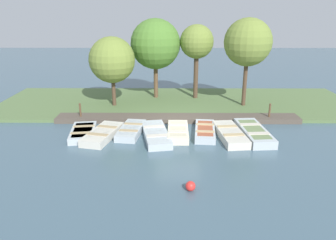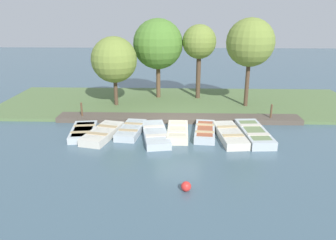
{
  "view_description": "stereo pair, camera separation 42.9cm",
  "coord_description": "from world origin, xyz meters",
  "px_view_note": "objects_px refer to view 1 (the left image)",
  "views": [
    {
      "loc": [
        16.74,
        -0.45,
        6.17
      ],
      "look_at": [
        0.38,
        -0.55,
        0.65
      ],
      "focal_mm": 35.0,
      "sensor_mm": 36.0,
      "label": 1
    },
    {
      "loc": [
        16.73,
        -0.02,
        6.17
      ],
      "look_at": [
        0.38,
        -0.55,
        0.65
      ],
      "focal_mm": 35.0,
      "sensor_mm": 36.0,
      "label": 2
    }
  ],
  "objects_px": {
    "rowboat_0": "(83,132)",
    "rowboat_5": "(205,131)",
    "park_tree_left": "(155,44)",
    "rowboat_7": "(254,132)",
    "park_tree_right": "(248,43)",
    "rowboat_4": "(178,132)",
    "rowboat_2": "(131,130)",
    "park_tree_far_left": "(112,60)",
    "buoy": "(191,186)",
    "rowboat_6": "(230,134)",
    "park_tree_center": "(197,43)",
    "mooring_post_far": "(269,112)",
    "mooring_post_near": "(80,112)",
    "rowboat_1": "(103,134)",
    "rowboat_3": "(156,134)"
  },
  "relations": [
    {
      "from": "mooring_post_far",
      "to": "park_tree_right",
      "type": "distance_m",
      "value": 4.71
    },
    {
      "from": "rowboat_1",
      "to": "rowboat_6",
      "type": "xyz_separation_m",
      "value": [
        -0.02,
        6.46,
        0.01
      ]
    },
    {
      "from": "park_tree_right",
      "to": "rowboat_0",
      "type": "bearing_deg",
      "value": -61.14
    },
    {
      "from": "rowboat_5",
      "to": "park_tree_far_left",
      "type": "relative_size",
      "value": 0.64
    },
    {
      "from": "rowboat_5",
      "to": "mooring_post_far",
      "type": "xyz_separation_m",
      "value": [
        -2.13,
        3.93,
        0.36
      ]
    },
    {
      "from": "rowboat_7",
      "to": "park_tree_left",
      "type": "relative_size",
      "value": 0.64
    },
    {
      "from": "rowboat_4",
      "to": "mooring_post_far",
      "type": "relative_size",
      "value": 2.49
    },
    {
      "from": "rowboat_1",
      "to": "park_tree_left",
      "type": "height_order",
      "value": "park_tree_left"
    },
    {
      "from": "rowboat_6",
      "to": "rowboat_0",
      "type": "bearing_deg",
      "value": -98.09
    },
    {
      "from": "mooring_post_far",
      "to": "park_tree_right",
      "type": "xyz_separation_m",
      "value": [
        -2.79,
        -0.91,
        3.68
      ]
    },
    {
      "from": "rowboat_4",
      "to": "rowboat_2",
      "type": "bearing_deg",
      "value": -94.84
    },
    {
      "from": "rowboat_5",
      "to": "park_tree_center",
      "type": "distance_m",
      "value": 7.87
    },
    {
      "from": "rowboat_6",
      "to": "park_tree_far_left",
      "type": "height_order",
      "value": "park_tree_far_left"
    },
    {
      "from": "rowboat_2",
      "to": "park_tree_far_left",
      "type": "bearing_deg",
      "value": -153.55
    },
    {
      "from": "rowboat_6",
      "to": "rowboat_1",
      "type": "bearing_deg",
      "value": -95.97
    },
    {
      "from": "mooring_post_near",
      "to": "park_tree_center",
      "type": "relative_size",
      "value": 0.21
    },
    {
      "from": "buoy",
      "to": "park_tree_center",
      "type": "distance_m",
      "value": 13.1
    },
    {
      "from": "rowboat_7",
      "to": "mooring_post_near",
      "type": "relative_size",
      "value": 3.32
    },
    {
      "from": "rowboat_6",
      "to": "park_tree_right",
      "type": "xyz_separation_m",
      "value": [
        -5.4,
        1.8,
        4.02
      ]
    },
    {
      "from": "rowboat_3",
      "to": "mooring_post_near",
      "type": "xyz_separation_m",
      "value": [
        -2.6,
        -4.48,
        0.36
      ]
    },
    {
      "from": "rowboat_1",
      "to": "park_tree_far_left",
      "type": "relative_size",
      "value": 0.69
    },
    {
      "from": "park_tree_far_left",
      "to": "park_tree_left",
      "type": "distance_m",
      "value": 3.49
    },
    {
      "from": "mooring_post_far",
      "to": "park_tree_left",
      "type": "distance_m",
      "value": 8.98
    },
    {
      "from": "rowboat_0",
      "to": "mooring_post_near",
      "type": "relative_size",
      "value": 2.56
    },
    {
      "from": "rowboat_5",
      "to": "park_tree_far_left",
      "type": "xyz_separation_m",
      "value": [
        -4.87,
        -5.51,
        2.96
      ]
    },
    {
      "from": "park_tree_left",
      "to": "rowboat_7",
      "type": "bearing_deg",
      "value": 36.1
    },
    {
      "from": "park_tree_center",
      "to": "rowboat_0",
      "type": "bearing_deg",
      "value": -41.69
    },
    {
      "from": "rowboat_6",
      "to": "park_tree_center",
      "type": "distance_m",
      "value": 8.37
    },
    {
      "from": "rowboat_5",
      "to": "park_tree_left",
      "type": "height_order",
      "value": "park_tree_left"
    },
    {
      "from": "rowboat_5",
      "to": "rowboat_2",
      "type": "bearing_deg",
      "value": -85.77
    },
    {
      "from": "rowboat_4",
      "to": "buoy",
      "type": "height_order",
      "value": "rowboat_4"
    },
    {
      "from": "rowboat_2",
      "to": "mooring_post_far",
      "type": "relative_size",
      "value": 2.61
    },
    {
      "from": "park_tree_left",
      "to": "rowboat_2",
      "type": "bearing_deg",
      "value": -8.49
    },
    {
      "from": "mooring_post_near",
      "to": "mooring_post_far",
      "type": "bearing_deg",
      "value": 90.0
    },
    {
      "from": "park_tree_right",
      "to": "mooring_post_far",
      "type": "bearing_deg",
      "value": 18.01
    },
    {
      "from": "rowboat_0",
      "to": "rowboat_5",
      "type": "relative_size",
      "value": 0.94
    },
    {
      "from": "rowboat_0",
      "to": "mooring_post_far",
      "type": "relative_size",
      "value": 2.56
    },
    {
      "from": "rowboat_4",
      "to": "rowboat_6",
      "type": "xyz_separation_m",
      "value": [
        0.31,
        2.63,
        0.0
      ]
    },
    {
      "from": "rowboat_5",
      "to": "park_tree_center",
      "type": "bearing_deg",
      "value": -174.53
    },
    {
      "from": "rowboat_7",
      "to": "buoy",
      "type": "xyz_separation_m",
      "value": [
        5.33,
        -3.55,
        -0.04
      ]
    },
    {
      "from": "park_tree_right",
      "to": "rowboat_4",
      "type": "bearing_deg",
      "value": -41.05
    },
    {
      "from": "rowboat_1",
      "to": "park_tree_right",
      "type": "distance_m",
      "value": 10.67
    },
    {
      "from": "mooring_post_near",
      "to": "park_tree_right",
      "type": "bearing_deg",
      "value": 105.54
    },
    {
      "from": "rowboat_2",
      "to": "rowboat_5",
      "type": "relative_size",
      "value": 0.96
    },
    {
      "from": "mooring_post_far",
      "to": "rowboat_6",
      "type": "bearing_deg",
      "value": -46.16
    },
    {
      "from": "rowboat_6",
      "to": "park_tree_center",
      "type": "bearing_deg",
      "value": -176.62
    },
    {
      "from": "rowboat_7",
      "to": "mooring_post_far",
      "type": "bearing_deg",
      "value": 144.61
    },
    {
      "from": "mooring_post_near",
      "to": "rowboat_2",
      "type": "bearing_deg",
      "value": 56.99
    },
    {
      "from": "rowboat_3",
      "to": "rowboat_5",
      "type": "height_order",
      "value": "rowboat_3"
    },
    {
      "from": "rowboat_4",
      "to": "mooring_post_near",
      "type": "xyz_separation_m",
      "value": [
        -2.3,
        -5.62,
        0.34
      ]
    }
  ]
}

